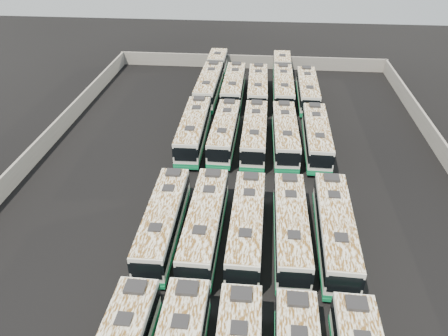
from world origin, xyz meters
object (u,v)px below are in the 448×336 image
bus_midfront_far_right (335,230)px  bus_back_center (258,88)px  bus_midback_far_left (194,130)px  bus_midfront_left (205,223)px  bus_midback_left (225,132)px  bus_midfront_center (247,226)px  bus_back_far_right (308,90)px  bus_back_far_left (212,78)px  bus_midfront_right (291,228)px  bus_back_right (283,80)px  bus_midback_center (255,133)px  bus_midback_right (285,134)px  bus_midfront_far_left (163,221)px  bus_midback_far_right (317,136)px  bus_back_left (234,87)px

bus_midfront_far_right → bus_back_center: size_ratio=1.01×
bus_midfront_far_right → bus_midback_far_left: 22.02m
bus_midfront_left → bus_midback_left: 16.89m
bus_midback_far_left → bus_back_center: bus_midback_far_left is taller
bus_midfront_center → bus_back_center: bearing=90.6°
bus_back_far_right → bus_back_far_left: bearing=166.3°
bus_midfront_right → bus_back_far_left: size_ratio=0.61×
bus_back_far_left → bus_back_right: bearing=1.4°
bus_midback_center → bus_back_far_left: bearing=112.1°
bus_midback_right → bus_back_far_right: size_ratio=1.02×
bus_midfront_far_left → bus_midback_left: 17.26m
bus_midback_center → bus_midback_far_right: 7.05m
bus_back_far_left → bus_back_left: bus_back_far_left is taller
bus_back_far_left → bus_back_center: 7.80m
bus_midfront_far_right → bus_midback_right: 17.13m
bus_back_left → bus_back_far_right: bearing=-0.9°
bus_midback_far_right → bus_back_far_left: bus_back_far_left is taller
bus_midback_far_right → bus_back_right: (-3.47, 17.80, 0.04)m
bus_midfront_center → bus_back_center: 30.84m
bus_midfront_center → bus_midback_right: bearing=78.7°
bus_midback_right → bus_back_far_right: bus_midback_right is taller
bus_midback_far_left → bus_back_far_left: (0.11, 17.44, -0.00)m
bus_midfront_left → bus_back_center: bearing=84.2°
bus_midfront_right → bus_back_left: bearing=102.4°
bus_midback_far_left → bus_back_far_left: 17.44m
bus_back_center → bus_back_far_right: 7.04m
bus_midfront_center → bus_midfront_far_right: size_ratio=0.97×
bus_midfront_left → bus_midfront_right: bus_midfront_left is taller
bus_midback_far_left → bus_midback_right: bus_midback_far_left is taller
bus_midfront_left → bus_back_far_left: 34.53m
bus_midback_center → bus_midback_right: 3.50m
bus_midfront_left → bus_midback_far_left: bearing=102.6°
bus_back_center → bus_midfront_left: bearing=-97.4°
bus_midfront_right → bus_midback_left: 18.18m
bus_midback_right → bus_back_center: bearing=102.9°
bus_back_right → bus_midback_right: bearing=-90.3°
bus_midfront_far_left → bus_midback_far_right: (14.13, 16.71, 0.01)m
bus_midfront_right → bus_midback_far_right: (3.50, 16.58, 0.02)m
bus_back_far_left → bus_midback_right: bearing=-58.4°
bus_midfront_left → bus_back_right: bus_back_right is taller
bus_back_left → bus_back_far_left: bearing=136.3°
bus_midback_right → bus_back_far_right: bearing=74.7°
bus_back_center → bus_midfront_far_right: bearing=-77.8°
bus_midfront_left → bus_midback_center: bearing=78.7°
bus_midfront_left → bus_midback_far_right: size_ratio=1.02×
bus_midback_center → bus_midback_right: (3.50, 0.11, -0.01)m
bus_back_far_left → bus_back_right: size_ratio=1.02×
bus_back_left → bus_back_center: (3.45, -0.14, -0.02)m
bus_back_left → bus_midback_right: bearing=-63.6°
bus_midfront_right → bus_midback_right: 16.74m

